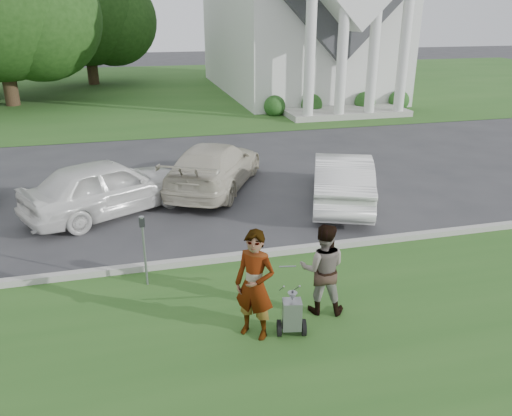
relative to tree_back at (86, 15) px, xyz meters
name	(u,v)px	position (x,y,z in m)	size (l,w,h in m)	color
ground	(230,273)	(4.01, -29.99, -4.73)	(120.00, 120.00, 0.00)	#333335
grass_strip	(270,369)	(4.01, -32.99, -4.72)	(80.00, 7.00, 0.01)	#28551D
church_lawn	(153,88)	(4.01, -2.99, -4.72)	(80.00, 30.00, 0.01)	#28551D
curb	(225,258)	(4.01, -29.44, -4.65)	(80.00, 0.18, 0.15)	#9E9E93
tree_back	(86,15)	(0.00, 0.00, 0.00)	(9.61, 7.60, 8.89)	#332316
striping_cart	(292,315)	(4.58, -32.25, -4.35)	(0.56, 0.98, 0.86)	black
person_left	(255,286)	(4.00, -32.11, -3.80)	(0.67, 0.44, 1.84)	#999999
person_right	(323,270)	(5.30, -31.71, -3.90)	(0.80, 0.62, 1.65)	#999999
parking_meter_near	(144,243)	(2.36, -30.04, -3.82)	(0.10, 0.09, 1.44)	gray
car_b	(108,187)	(1.60, -26.02, -3.99)	(1.73, 4.31, 1.47)	white
car_c	(214,166)	(4.62, -24.72, -4.04)	(1.92, 4.72, 1.37)	beige
car_d	(342,178)	(7.78, -26.79, -4.02)	(1.49, 4.27, 1.41)	silver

